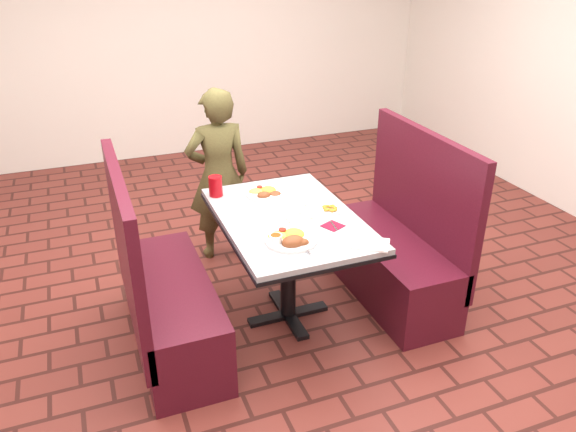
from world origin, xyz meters
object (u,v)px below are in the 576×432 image
object	(u,v)px
near_dinner_plate	(290,237)
plantain_plate	(330,209)
dining_table	(288,230)
booth_bench_right	(395,252)
booth_bench_left	(164,300)
far_dinner_plate	(265,191)
red_tumbler	(216,186)
diner_person	(219,176)

from	to	relation	value
near_dinner_plate	plantain_plate	distance (m)	0.48
dining_table	booth_bench_right	bearing A→B (deg)	0.00
booth_bench_left	booth_bench_right	size ratio (longest dim) A/B	1.00
far_dinner_plate	red_tumbler	distance (m)	0.33
red_tumbler	booth_bench_left	bearing A→B (deg)	-135.28
diner_person	red_tumbler	distance (m)	0.57
dining_table	booth_bench_left	world-z (taller)	booth_bench_left
booth_bench_left	booth_bench_right	distance (m)	1.60
dining_table	red_tumbler	distance (m)	0.59
far_dinner_plate	booth_bench_right	bearing A→B (deg)	-23.39
plantain_plate	red_tumbler	xyz separation A→B (m)	(-0.60, 0.48, 0.06)
booth_bench_left	near_dinner_plate	bearing A→B (deg)	-24.10
far_dinner_plate	dining_table	bearing A→B (deg)	-86.28
booth_bench_left	plantain_plate	xyz separation A→B (m)	(1.07, -0.02, 0.43)
far_dinner_plate	red_tumbler	bearing A→B (deg)	161.13
booth_bench_right	red_tumbler	world-z (taller)	booth_bench_right
diner_person	booth_bench_left	bearing A→B (deg)	57.97
near_dinner_plate	far_dinner_plate	size ratio (longest dim) A/B	1.14
booth_bench_left	plantain_plate	bearing A→B (deg)	-1.25
booth_bench_right	diner_person	distance (m)	1.43
near_dinner_plate	far_dinner_plate	distance (m)	0.67
dining_table	near_dinner_plate	bearing A→B (deg)	-109.02
booth_bench_right	diner_person	bearing A→B (deg)	134.73
booth_bench_right	far_dinner_plate	distance (m)	1.00
dining_table	booth_bench_left	bearing A→B (deg)	180.00
booth_bench_right	dining_table	bearing A→B (deg)	180.00
diner_person	far_dinner_plate	xyz separation A→B (m)	(0.16, -0.63, 0.10)
diner_person	near_dinner_plate	xyz separation A→B (m)	(0.07, -1.30, 0.11)
far_dinner_plate	red_tumbler	world-z (taller)	red_tumbler
diner_person	plantain_plate	size ratio (longest dim) A/B	8.22
booth_bench_left	near_dinner_plate	size ratio (longest dim) A/B	4.01
booth_bench_left	diner_person	xyz separation A→B (m)	(0.62, 0.99, 0.34)
booth_bench_right	red_tumbler	size ratio (longest dim) A/B	8.94
near_dinner_plate	booth_bench_left	bearing A→B (deg)	155.90
diner_person	dining_table	bearing A→B (deg)	100.32
red_tumbler	far_dinner_plate	bearing A→B (deg)	-18.87
red_tumbler	diner_person	bearing A→B (deg)	74.02
dining_table	near_dinner_plate	xyz separation A→B (m)	(-0.11, -0.31, 0.13)
diner_person	near_dinner_plate	distance (m)	1.31
near_dinner_plate	far_dinner_plate	xyz separation A→B (m)	(0.08, 0.66, -0.01)
booth_bench_left	near_dinner_plate	distance (m)	0.88
dining_table	plantain_plate	distance (m)	0.29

